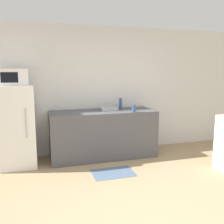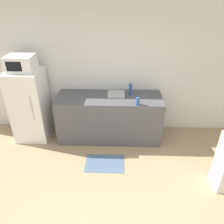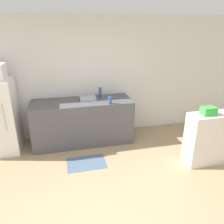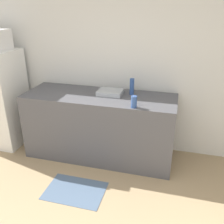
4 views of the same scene
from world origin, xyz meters
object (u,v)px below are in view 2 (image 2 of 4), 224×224
at_px(microwave, 21,63).
at_px(bottle_short, 138,101).
at_px(refrigerator, 30,105).
at_px(bottle_tall, 130,89).

height_order(microwave, bottle_short, microwave).
bearing_deg(bottle_short, microwave, 172.54).
height_order(refrigerator, microwave, microwave).
bearing_deg(refrigerator, microwave, -106.93).
xyz_separation_m(bottle_tall, bottle_short, (0.11, -0.45, -0.04)).
relative_size(microwave, bottle_tall, 2.18).
bearing_deg(bottle_tall, bottle_short, -75.97).
bearing_deg(refrigerator, bottle_tall, 4.83).
bearing_deg(bottle_short, refrigerator, 172.51).
bearing_deg(microwave, refrigerator, 73.07).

